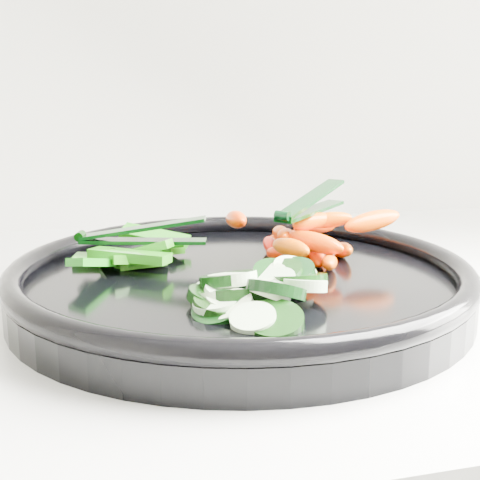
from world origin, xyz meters
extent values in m
cube|color=silver|center=(0.00, 1.70, 0.92)|extent=(2.02, 0.62, 0.03)
cylinder|color=black|center=(-0.22, 1.65, 0.94)|extent=(0.49, 0.49, 0.02)
torus|color=black|center=(-0.22, 1.65, 0.96)|extent=(0.49, 0.49, 0.02)
cylinder|color=black|center=(-0.23, 1.53, 0.96)|extent=(0.04, 0.04, 0.02)
cylinder|color=beige|center=(-0.25, 1.53, 0.96)|extent=(0.04, 0.04, 0.02)
cylinder|color=black|center=(-0.24, 1.58, 0.96)|extent=(0.05, 0.05, 0.03)
cylinder|color=beige|center=(-0.26, 1.58, 0.96)|extent=(0.04, 0.04, 0.02)
cylinder|color=black|center=(-0.26, 1.58, 0.96)|extent=(0.05, 0.05, 0.02)
cylinder|color=#CCEBBC|center=(-0.25, 1.58, 0.96)|extent=(0.05, 0.05, 0.02)
cylinder|color=black|center=(-0.24, 1.59, 0.96)|extent=(0.06, 0.06, 0.02)
cylinder|color=beige|center=(-0.25, 1.60, 0.96)|extent=(0.05, 0.05, 0.02)
cylinder|color=black|center=(-0.26, 1.57, 0.96)|extent=(0.05, 0.05, 0.01)
cylinder|color=beige|center=(-0.26, 1.57, 0.96)|extent=(0.04, 0.04, 0.01)
cylinder|color=black|center=(-0.26, 1.57, 0.96)|extent=(0.06, 0.06, 0.02)
cylinder|color=beige|center=(-0.25, 1.57, 0.96)|extent=(0.05, 0.05, 0.02)
cylinder|color=black|center=(-0.26, 1.56, 0.96)|extent=(0.05, 0.05, 0.02)
cylinder|color=#DEF5C4|center=(-0.25, 1.56, 0.96)|extent=(0.04, 0.04, 0.02)
cylinder|color=black|center=(-0.21, 1.59, 0.97)|extent=(0.05, 0.05, 0.03)
cylinder|color=beige|center=(-0.21, 1.58, 0.97)|extent=(0.03, 0.03, 0.02)
cylinder|color=black|center=(-0.25, 1.60, 0.97)|extent=(0.05, 0.05, 0.02)
cylinder|color=beige|center=(-0.24, 1.59, 0.97)|extent=(0.04, 0.04, 0.02)
cylinder|color=black|center=(-0.22, 1.56, 0.97)|extent=(0.06, 0.06, 0.03)
cylinder|color=beige|center=(-0.23, 1.56, 0.97)|extent=(0.03, 0.03, 0.02)
cylinder|color=black|center=(-0.21, 1.60, 0.97)|extent=(0.05, 0.05, 0.03)
cylinder|color=beige|center=(-0.20, 1.60, 0.97)|extent=(0.05, 0.05, 0.03)
cylinder|color=black|center=(-0.20, 1.59, 0.97)|extent=(0.06, 0.06, 0.02)
cylinder|color=beige|center=(-0.22, 1.59, 0.97)|extent=(0.04, 0.04, 0.02)
cylinder|color=black|center=(-0.20, 1.58, 0.97)|extent=(0.04, 0.04, 0.02)
cylinder|color=beige|center=(-0.20, 1.57, 0.97)|extent=(0.04, 0.04, 0.02)
ellipsoid|color=#DC3A00|center=(-0.15, 1.67, 0.96)|extent=(0.02, 0.04, 0.02)
ellipsoid|color=#FF4B00|center=(-0.16, 1.68, 0.96)|extent=(0.05, 0.04, 0.03)
ellipsoid|color=#EC5A00|center=(-0.12, 1.68, 0.96)|extent=(0.02, 0.05, 0.02)
ellipsoid|color=#ED3B00|center=(-0.18, 1.68, 0.96)|extent=(0.03, 0.04, 0.02)
ellipsoid|color=#FF4400|center=(-0.15, 1.64, 0.96)|extent=(0.03, 0.04, 0.02)
ellipsoid|color=#EE4300|center=(-0.15, 1.74, 0.96)|extent=(0.05, 0.05, 0.03)
ellipsoid|color=#EE1B00|center=(-0.18, 1.71, 0.96)|extent=(0.02, 0.04, 0.02)
ellipsoid|color=#DF5500|center=(-0.18, 1.65, 0.98)|extent=(0.03, 0.05, 0.02)
ellipsoid|color=#E63000|center=(-0.15, 1.71, 0.98)|extent=(0.03, 0.05, 0.03)
ellipsoid|color=#DE4C00|center=(-0.17, 1.70, 0.98)|extent=(0.02, 0.04, 0.02)
ellipsoid|color=#E22F00|center=(-0.16, 1.66, 0.98)|extent=(0.05, 0.06, 0.02)
ellipsoid|color=#F34E00|center=(-0.17, 1.69, 0.98)|extent=(0.03, 0.05, 0.02)
ellipsoid|color=#E03900|center=(-0.12, 1.73, 0.98)|extent=(0.05, 0.04, 0.02)
ellipsoid|color=#FF5C00|center=(-0.13, 1.68, 0.99)|extent=(0.04, 0.03, 0.02)
ellipsoid|color=#EF4800|center=(-0.21, 1.70, 0.99)|extent=(0.02, 0.05, 0.02)
ellipsoid|color=#EF5F00|center=(-0.15, 1.68, 0.99)|extent=(0.04, 0.02, 0.02)
ellipsoid|color=#FF6700|center=(-0.10, 1.67, 0.99)|extent=(0.06, 0.03, 0.03)
cube|color=#0C6209|center=(-0.31, 1.71, 0.96)|extent=(0.02, 0.05, 0.02)
cube|color=#1E6109|center=(-0.30, 1.72, 0.96)|extent=(0.05, 0.07, 0.03)
cube|color=#09610A|center=(-0.27, 1.73, 0.96)|extent=(0.03, 0.05, 0.02)
cube|color=#1C6C0A|center=(-0.30, 1.69, 0.96)|extent=(0.04, 0.02, 0.01)
cube|color=#226409|center=(-0.30, 1.72, 0.96)|extent=(0.05, 0.05, 0.02)
cube|color=#1D6E0A|center=(-0.33, 1.72, 0.96)|extent=(0.05, 0.03, 0.01)
cube|color=#23690A|center=(-0.32, 1.70, 0.96)|extent=(0.04, 0.07, 0.03)
cube|color=#1D6409|center=(-0.30, 1.70, 0.97)|extent=(0.06, 0.04, 0.02)
cube|color=#146409|center=(-0.34, 1.67, 0.97)|extent=(0.04, 0.04, 0.02)
cube|color=#12720A|center=(-0.31, 1.68, 0.97)|extent=(0.07, 0.05, 0.01)
cube|color=#0D6809|center=(-0.28, 1.75, 0.97)|extent=(0.07, 0.05, 0.02)
cylinder|color=black|center=(-0.19, 1.65, 1.00)|extent=(0.01, 0.01, 0.01)
cube|color=black|center=(-0.15, 1.69, 1.00)|extent=(0.09, 0.09, 0.00)
cube|color=black|center=(-0.15, 1.69, 1.01)|extent=(0.09, 0.09, 0.02)
cylinder|color=black|center=(-0.35, 1.73, 0.98)|extent=(0.01, 0.01, 0.01)
cube|color=black|center=(-0.29, 1.71, 0.97)|extent=(0.11, 0.05, 0.00)
cube|color=black|center=(-0.29, 1.71, 0.99)|extent=(0.11, 0.05, 0.02)
camera|label=1|loc=(-0.36, 1.14, 1.11)|focal=50.00mm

